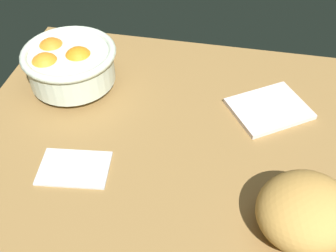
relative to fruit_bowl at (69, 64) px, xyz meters
The scene contains 5 objects.
ground_plane 25.15cm from the fruit_bowl, 26.06° to the right, with size 74.01×65.07×3.00cm, color olive.
fruit_bowl is the anchor object (origin of this frame).
bread_loaf 55.05cm from the fruit_bowl, 29.44° to the right, with size 15.24×14.16×9.36cm, color #C49044.
napkin_folded 24.79cm from the fruit_bowl, 68.75° to the right, with size 12.51×8.41×0.86cm, color silver.
napkin_spare 43.23cm from the fruit_bowl, ahead, with size 15.02×11.89×1.01cm, color silver.
Camera 1 is at (12.40, -52.99, 56.04)cm, focal length 42.45 mm.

